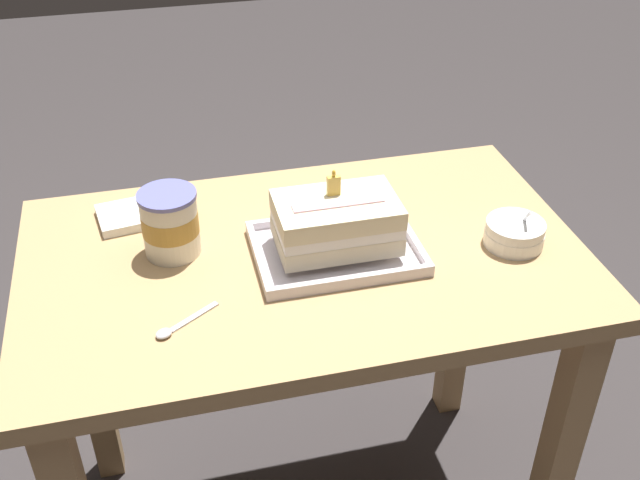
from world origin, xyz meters
name	(u,v)px	position (x,y,z in m)	size (l,w,h in m)	color
dining_table	(305,311)	(0.00, 0.00, 0.64)	(1.04, 0.63, 0.78)	tan
foil_tray	(336,250)	(0.06, -0.01, 0.79)	(0.30, 0.22, 0.02)	silver
birthday_cake	(336,222)	(0.06, -0.01, 0.85)	(0.22, 0.14, 0.14)	beige
bowl_stack	(514,233)	(0.39, -0.06, 0.80)	(0.11, 0.11, 0.09)	white
ice_cream_tub	(170,223)	(-0.23, 0.06, 0.84)	(0.11, 0.11, 0.13)	silver
serving_spoon_near_tray	(173,328)	(-0.25, -0.16, 0.78)	(0.11, 0.08, 0.01)	silver
napkin_pile	(126,216)	(-0.32, 0.19, 0.79)	(0.12, 0.12, 0.02)	white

